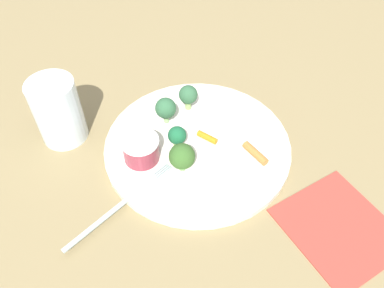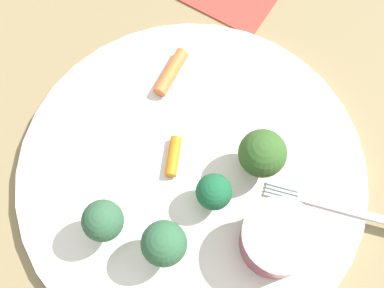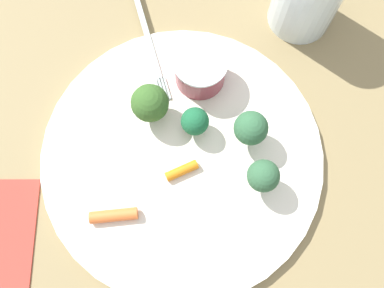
{
  "view_description": "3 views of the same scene",
  "coord_description": "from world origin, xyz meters",
  "px_view_note": "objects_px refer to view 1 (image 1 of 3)",
  "views": [
    {
      "loc": [
        -0.22,
        -0.36,
        0.49
      ],
      "look_at": [
        -0.01,
        -0.01,
        0.02
      ],
      "focal_mm": 36.39,
      "sensor_mm": 36.0,
      "label": 1
    },
    {
      "loc": [
        -0.07,
        0.12,
        0.41
      ],
      "look_at": [
        0.01,
        -0.01,
        0.03
      ],
      "focal_mm": 45.12,
      "sensor_mm": 36.0,
      "label": 2
    },
    {
      "loc": [
        0.11,
        0.01,
        0.44
      ],
      "look_at": [
        -0.01,
        0.01,
        0.03
      ],
      "focal_mm": 38.03,
      "sensor_mm": 36.0,
      "label": 3
    }
  ],
  "objects_px": {
    "plate": "(197,146)",
    "sauce_cup": "(141,149)",
    "broccoli_floret_3": "(177,136)",
    "carrot_stick_0": "(206,136)",
    "napkin": "(339,227)",
    "carrot_stick_1": "(255,153)",
    "broccoli_floret_0": "(188,95)",
    "broccoli_floret_1": "(182,157)",
    "fork": "(122,204)",
    "drinking_glass": "(58,111)",
    "broccoli_floret_2": "(166,108)"
  },
  "relations": [
    {
      "from": "fork",
      "to": "drinking_glass",
      "type": "relative_size",
      "value": 1.71
    },
    {
      "from": "broccoli_floret_3",
      "to": "drinking_glass",
      "type": "bearing_deg",
      "value": 139.39
    },
    {
      "from": "carrot_stick_0",
      "to": "drinking_glass",
      "type": "xyz_separation_m",
      "value": [
        -0.2,
        0.14,
        0.04
      ]
    },
    {
      "from": "fork",
      "to": "plate",
      "type": "bearing_deg",
      "value": 16.21
    },
    {
      "from": "broccoli_floret_3",
      "to": "napkin",
      "type": "height_order",
      "value": "broccoli_floret_3"
    },
    {
      "from": "broccoli_floret_0",
      "to": "broccoli_floret_1",
      "type": "xyz_separation_m",
      "value": [
        -0.08,
        -0.11,
        -0.0
      ]
    },
    {
      "from": "carrot_stick_1",
      "to": "drinking_glass",
      "type": "relative_size",
      "value": 0.43
    },
    {
      "from": "broccoli_floret_1",
      "to": "broccoli_floret_2",
      "type": "bearing_deg",
      "value": 75.13
    },
    {
      "from": "broccoli_floret_2",
      "to": "fork",
      "type": "relative_size",
      "value": 0.26
    },
    {
      "from": "carrot_stick_0",
      "to": "carrot_stick_1",
      "type": "bearing_deg",
      "value": -56.65
    },
    {
      "from": "broccoli_floret_1",
      "to": "drinking_glass",
      "type": "distance_m",
      "value": 0.22
    },
    {
      "from": "plate",
      "to": "sauce_cup",
      "type": "height_order",
      "value": "sauce_cup"
    },
    {
      "from": "plate",
      "to": "broccoli_floret_2",
      "type": "distance_m",
      "value": 0.08
    },
    {
      "from": "broccoli_floret_0",
      "to": "carrot_stick_1",
      "type": "bearing_deg",
      "value": -76.47
    },
    {
      "from": "sauce_cup",
      "to": "napkin",
      "type": "xyz_separation_m",
      "value": [
        0.19,
        -0.25,
        -0.03
      ]
    },
    {
      "from": "plate",
      "to": "fork",
      "type": "bearing_deg",
      "value": -163.79
    },
    {
      "from": "broccoli_floret_1",
      "to": "broccoli_floret_3",
      "type": "relative_size",
      "value": 1.32
    },
    {
      "from": "broccoli_floret_2",
      "to": "broccoli_floret_1",
      "type": "bearing_deg",
      "value": -104.87
    },
    {
      "from": "plate",
      "to": "fork",
      "type": "height_order",
      "value": "fork"
    },
    {
      "from": "broccoli_floret_0",
      "to": "broccoli_floret_3",
      "type": "relative_size",
      "value": 1.25
    },
    {
      "from": "broccoli_floret_1",
      "to": "carrot_stick_1",
      "type": "relative_size",
      "value": 1.05
    },
    {
      "from": "broccoli_floret_0",
      "to": "broccoli_floret_1",
      "type": "distance_m",
      "value": 0.14
    },
    {
      "from": "plate",
      "to": "broccoli_floret_0",
      "type": "distance_m",
      "value": 0.09
    },
    {
      "from": "carrot_stick_0",
      "to": "napkin",
      "type": "xyz_separation_m",
      "value": [
        0.08,
        -0.23,
        -0.02
      ]
    },
    {
      "from": "broccoli_floret_1",
      "to": "broccoli_floret_3",
      "type": "distance_m",
      "value": 0.05
    },
    {
      "from": "carrot_stick_1",
      "to": "napkin",
      "type": "bearing_deg",
      "value": -79.55
    },
    {
      "from": "carrot_stick_1",
      "to": "napkin",
      "type": "distance_m",
      "value": 0.16
    },
    {
      "from": "carrot_stick_0",
      "to": "plate",
      "type": "bearing_deg",
      "value": -171.48
    },
    {
      "from": "sauce_cup",
      "to": "broccoli_floret_0",
      "type": "relative_size",
      "value": 1.23
    },
    {
      "from": "plate",
      "to": "fork",
      "type": "xyz_separation_m",
      "value": [
        -0.15,
        -0.04,
        0.01
      ]
    },
    {
      "from": "sauce_cup",
      "to": "drinking_glass",
      "type": "bearing_deg",
      "value": 125.67
    },
    {
      "from": "broccoli_floret_3",
      "to": "drinking_glass",
      "type": "relative_size",
      "value": 0.34
    },
    {
      "from": "broccoli_floret_0",
      "to": "carrot_stick_0",
      "type": "xyz_separation_m",
      "value": [
        -0.01,
        -0.08,
        -0.03
      ]
    },
    {
      "from": "broccoli_floret_3",
      "to": "plate",
      "type": "bearing_deg",
      "value": -24.84
    },
    {
      "from": "plate",
      "to": "broccoli_floret_2",
      "type": "height_order",
      "value": "broccoli_floret_2"
    },
    {
      "from": "broccoli_floret_3",
      "to": "fork",
      "type": "bearing_deg",
      "value": -154.71
    },
    {
      "from": "sauce_cup",
      "to": "napkin",
      "type": "distance_m",
      "value": 0.31
    },
    {
      "from": "broccoli_floret_3",
      "to": "carrot_stick_0",
      "type": "bearing_deg",
      "value": -12.82
    },
    {
      "from": "carrot_stick_1",
      "to": "napkin",
      "type": "height_order",
      "value": "carrot_stick_1"
    },
    {
      "from": "fork",
      "to": "sauce_cup",
      "type": "bearing_deg",
      "value": 45.74
    },
    {
      "from": "broccoli_floret_2",
      "to": "broccoli_floret_3",
      "type": "height_order",
      "value": "broccoli_floret_2"
    },
    {
      "from": "broccoli_floret_1",
      "to": "carrot_stick_0",
      "type": "xyz_separation_m",
      "value": [
        0.07,
        0.04,
        -0.03
      ]
    },
    {
      "from": "fork",
      "to": "napkin",
      "type": "height_order",
      "value": "fork"
    },
    {
      "from": "broccoli_floret_0",
      "to": "fork",
      "type": "xyz_separation_m",
      "value": [
        -0.18,
        -0.13,
        -0.03
      ]
    },
    {
      "from": "broccoli_floret_2",
      "to": "broccoli_floret_3",
      "type": "bearing_deg",
      "value": -100.06
    },
    {
      "from": "broccoli_floret_1",
      "to": "fork",
      "type": "relative_size",
      "value": 0.27
    },
    {
      "from": "sauce_cup",
      "to": "napkin",
      "type": "relative_size",
      "value": 0.39
    },
    {
      "from": "napkin",
      "to": "drinking_glass",
      "type": "bearing_deg",
      "value": 126.49
    },
    {
      "from": "carrot_stick_0",
      "to": "napkin",
      "type": "bearing_deg",
      "value": -71.69
    },
    {
      "from": "sauce_cup",
      "to": "broccoli_floret_0",
      "type": "xyz_separation_m",
      "value": [
        0.12,
        0.06,
        0.01
      ]
    }
  ]
}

